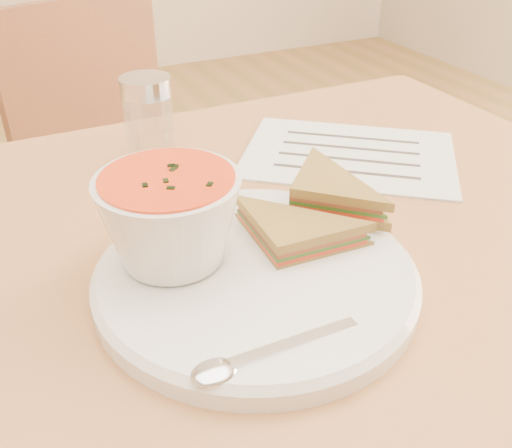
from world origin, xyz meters
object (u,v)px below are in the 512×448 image
plate (256,277)px  condiment_shaker (149,122)px  soup_bowl (171,223)px  chair_far (146,210)px

plate → condiment_shaker: condiment_shaker is taller
soup_bowl → condiment_shaker: (0.05, 0.24, -0.00)m
plate → soup_bowl: size_ratio=2.31×
chair_far → plate: (-0.08, -0.71, 0.33)m
plate → condiment_shaker: (-0.01, 0.28, 0.05)m
plate → soup_bowl: soup_bowl is taller
chair_far → soup_bowl: 0.79m
plate → soup_bowl: (-0.06, 0.04, 0.05)m
chair_far → condiment_shaker: size_ratio=7.68×
chair_far → soup_bowl: soup_bowl is taller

